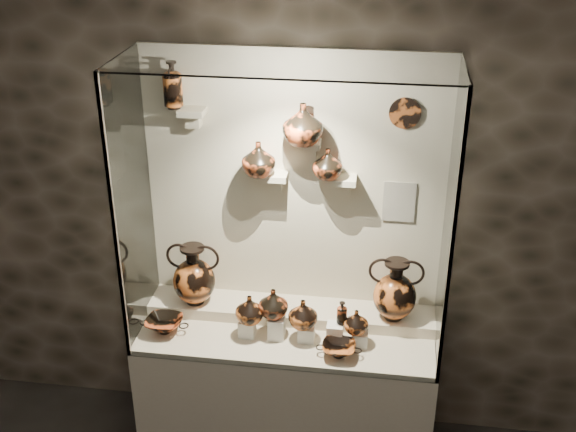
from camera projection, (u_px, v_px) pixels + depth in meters
The scene contains 35 objects.
wall_back at pixel (295, 188), 4.09m from camera, with size 5.00×0.02×3.20m, color #2B251B.
plinth at pixel (287, 392), 4.33m from camera, with size 1.70×0.60×0.80m, color beige.
front_tier at pixel (287, 335), 4.15m from camera, with size 1.68×0.58×0.03m, color beige.
rear_tier at pixel (291, 313), 4.29m from camera, with size 1.70×0.25×0.10m, color beige.
back_panel at pixel (295, 188), 4.08m from camera, with size 1.70×0.03×1.60m, color beige.
glass_front at pixel (278, 238), 3.54m from camera, with size 1.70×0.01×1.60m, color white.
glass_left at pixel (132, 203), 3.91m from camera, with size 0.01×0.60×1.60m, color white.
glass_right at pixel (450, 222), 3.70m from camera, with size 0.01×0.60×1.60m, color white.
glass_top at pixel (286, 63), 3.45m from camera, with size 1.70×0.60×0.01m, color white.
frame_post_left at pixel (114, 227), 3.65m from camera, with size 0.02×0.02×1.60m, color gray.
frame_post_right at pixel (452, 249), 3.44m from camera, with size 0.02×0.02×1.60m, color gray.
pedestal_a at pixel (247, 327), 4.10m from camera, with size 0.09×0.09×0.10m, color silver.
pedestal_b at pixel (277, 327), 4.08m from camera, with size 0.09×0.09×0.13m, color silver.
pedestal_c at pixel (306, 333), 4.06m from camera, with size 0.09×0.09×0.09m, color silver.
pedestal_d at pixel (335, 333), 4.04m from camera, with size 0.09×0.09×0.12m, color silver.
pedestal_e at pixel (360, 338), 4.03m from camera, with size 0.09×0.09×0.08m, color silver.
bracket_ul at pixel (192, 112), 3.89m from camera, with size 0.14×0.12×0.04m, color beige.
bracket_ca at pixel (275, 176), 3.98m from camera, with size 0.14×0.12×0.04m, color beige.
bracket_cb at pixel (311, 144), 3.87m from camera, with size 0.10×0.12×0.04m, color beige.
bracket_cc at pixel (344, 180), 3.94m from camera, with size 0.14×0.12×0.04m, color beige.
amphora_left at pixel (194, 274), 4.23m from camera, with size 0.30×0.30×0.38m, color #CC6327, non-canonical shape.
amphora_right at pixel (395, 290), 4.08m from camera, with size 0.30×0.30×0.37m, color #CC6327, non-canonical shape.
jug_a at pixel (250, 309), 4.03m from camera, with size 0.16×0.16×0.17m, color #CC6327.
jug_b at pixel (273, 303), 4.02m from camera, with size 0.17×0.17×0.17m, color #B4451F.
jug_c at pixel (303, 314), 4.00m from camera, with size 0.16×0.16×0.17m, color #CC6327.
jug_e at pixel (356, 322), 3.98m from camera, with size 0.14×0.14×0.14m, color #CC6327.
lekythos_small at pixel (342, 311), 3.98m from camera, with size 0.07×0.07×0.16m, color #B4451F, non-canonical shape.
kylix_left at pixel (164, 324), 4.13m from camera, with size 0.27×0.23×0.11m, color #B4451F, non-canonical shape.
kylix_right at pixel (339, 349), 3.93m from camera, with size 0.24×0.20×0.10m, color #CC6327, non-canonical shape.
lekythos_tall at pixel (173, 82), 3.82m from camera, with size 0.11×0.11×0.28m, color #CC6327, non-canonical shape.
ovoid_vase_a at pixel (259, 159), 3.91m from camera, with size 0.19×0.19×0.19m, color #B4451F.
ovoid_vase_b at pixel (303, 124), 3.77m from camera, with size 0.21×0.21×0.22m, color #B4451F.
ovoid_vase_c at pixel (328, 164), 3.87m from camera, with size 0.16×0.16×0.17m, color #B4451F.
wall_plate at pixel (405, 113), 3.77m from camera, with size 0.17×0.17×0.02m, color #A24D1F.
info_placard at pixel (399, 202), 4.00m from camera, with size 0.18×0.01×0.24m, color beige.
Camera 1 is at (0.49, -1.21, 3.26)m, focal length 45.00 mm.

